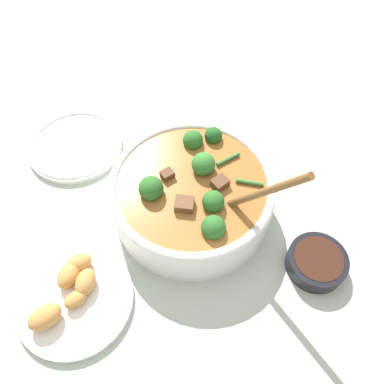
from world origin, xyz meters
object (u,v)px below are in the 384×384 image
Objects in this scene: stew_bowl at (192,194)px; food_plate at (73,296)px; condiment_bowl at (317,262)px; empty_plate at (75,145)px.

stew_bowl is 1.68× the size of food_plate.
condiment_bowl reaches higher than empty_plate.
empty_plate is 1.04× the size of food_plate.
condiment_bowl is (-0.10, 0.23, -0.04)m from stew_bowl.
empty_plate is at bearing -69.71° from stew_bowl.
stew_bowl is 0.31m from empty_plate.
condiment_bowl is 0.55m from empty_plate.
stew_bowl is 1.62× the size of empty_plate.
food_plate is (0.27, 0.02, -0.04)m from stew_bowl.
condiment_bowl is 0.51× the size of empty_plate.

